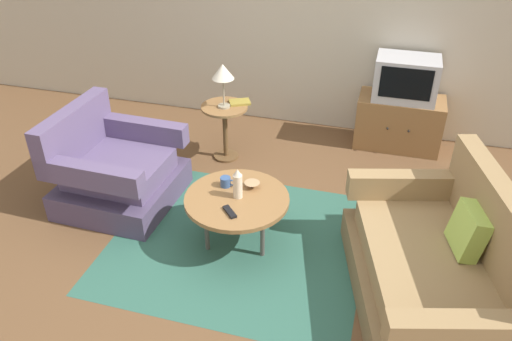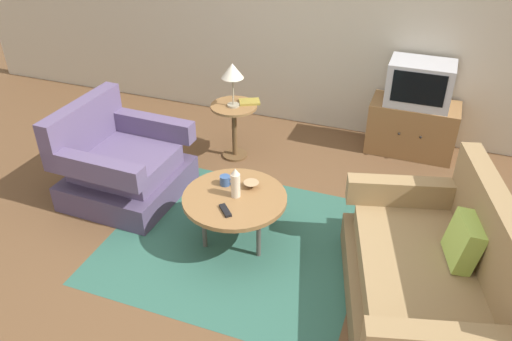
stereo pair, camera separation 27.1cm
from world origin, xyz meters
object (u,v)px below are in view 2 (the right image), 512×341
Objects in this scene: tv_stand at (412,128)px; bowl at (251,185)px; vase at (236,183)px; couch at (430,280)px; mug at (225,180)px; table_lamp at (232,72)px; side_table at (234,120)px; television at (420,83)px; armchair at (121,166)px; tv_remote_dark at (225,210)px; book at (249,102)px; coffee_table at (235,200)px.

tv_stand reaches higher than bowl.
couch is at bearing -9.73° from vase.
table_lamp is at bearing 109.45° from mug.
television is at bearing 23.75° from side_table.
armchair reaches higher than bowl.
book is (-0.41, 1.56, 0.14)m from tv_remote_dark.
side_table is (-0.53, 1.26, 0.00)m from coffee_table.
side_table is 4.63× the size of mug.
mug is at bearing -104.39° from book.
tv_stand is 6.94× the size of mug.
couch is 6.95× the size of vase.
mug is 0.86× the size of tv_remote_dark.
couch is at bearing -81.22° from tv_stand.
tv_stand is at bearing -90.00° from television.
television reaches higher than tv_stand.
book is at bearing 151.48° from tv_remote_dark.
coffee_table is 5.61× the size of tv_remote_dark.
armchair is at bearing -144.35° from tv_stand.
coffee_table is 1.36m from side_table.
vase is (-1.14, -1.98, 0.29)m from tv_stand.
couch is 2.98× the size of side_table.
television is 1.41× the size of table_lamp.
tv_stand is 6.00× the size of tv_remote_dark.
vase reaches higher than coffee_table.
vase is at bearing 137.64° from tv_remote_dark.
television is (2.38, 1.71, 0.48)m from armchair.
side_table is 1.36m from vase.
mug is at bearing -124.40° from tv_stand.
book reaches higher than side_table.
coffee_table is 0.15m from vase.
table_lamp is 1.26m from mug.
side_table is at bearing 102.59° from table_lamp.
armchair is 1.30m from vase.
armchair is 2.93m from tv_stand.
television is 4.93× the size of mug.
couch reaches higher than tv_stand.
television reaches higher than couch.
armchair is 1.39m from book.
couch is 1.52m from coffee_table.
table_lamp is at bearing -160.55° from book.
armchair reaches higher than vase.
table_lamp is at bearing 113.31° from vase.
side_table reaches higher than mug.
mug is at bearing 136.17° from coffee_table.
armchair is 1.32m from bowl.
coffee_table is at bearing -120.00° from television.
coffee_table is 1.43m from table_lamp.
armchair reaches higher than book.
bowl is (0.07, 0.16, 0.05)m from coffee_table.
television is 1.68m from book.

